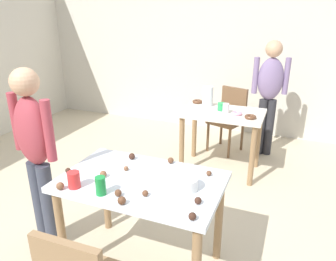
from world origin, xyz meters
name	(u,v)px	position (x,y,z in m)	size (l,w,h in m)	color
ground_plane	(131,255)	(0.00, 0.00, 0.00)	(6.40, 6.40, 0.00)	beige
wall_back	(227,49)	(0.00, 3.20, 1.30)	(6.40, 0.10, 2.60)	beige
dining_table_near	(142,193)	(0.14, -0.05, 0.64)	(1.12, 0.70, 0.75)	silver
dining_table_far	(222,122)	(0.31, 1.72, 0.61)	(0.94, 0.61, 0.75)	silver
chair_far_table	(229,116)	(0.26, 2.38, 0.50)	(0.51, 0.51, 0.87)	brown
person_girl_near	(35,147)	(-0.70, -0.13, 0.89)	(0.46, 0.26, 1.48)	#383D4C
person_adult_far	(269,89)	(0.75, 2.41, 0.90)	(0.45, 0.27, 1.51)	#28282D
mixing_bowl	(185,183)	(0.46, -0.06, 0.79)	(0.17, 0.17, 0.08)	white
soda_can	(101,186)	(-0.01, -0.32, 0.81)	(0.07, 0.07, 0.12)	#198438
fork_near	(117,162)	(-0.15, 0.11, 0.75)	(0.17, 0.02, 0.01)	silver
cup_near_0	(74,180)	(-0.22, -0.31, 0.81)	(0.08, 0.08, 0.11)	red
cake_ball_0	(68,171)	(-0.39, -0.17, 0.77)	(0.04, 0.04, 0.04)	#3D2319
cake_ball_1	(118,193)	(0.10, -0.30, 0.77)	(0.05, 0.05, 0.05)	brown
cake_ball_2	(132,156)	(-0.07, 0.20, 0.78)	(0.05, 0.05, 0.05)	#3D2319
cake_ball_3	(192,216)	(0.61, -0.35, 0.77)	(0.05, 0.05, 0.05)	#3D2319
cake_ball_4	(145,193)	(0.26, -0.23, 0.77)	(0.04, 0.04, 0.04)	brown
cake_ball_5	(126,168)	(-0.02, 0.02, 0.77)	(0.04, 0.04, 0.04)	brown
cake_ball_6	(198,201)	(0.59, -0.19, 0.77)	(0.04, 0.04, 0.04)	#3D2319
cake_ball_7	(60,186)	(-0.29, -0.37, 0.78)	(0.05, 0.05, 0.05)	brown
cake_ball_8	(103,174)	(-0.12, -0.13, 0.77)	(0.05, 0.05, 0.05)	brown
cake_ball_9	(209,173)	(0.56, 0.17, 0.77)	(0.04, 0.04, 0.04)	brown
cake_ball_10	(122,201)	(0.17, -0.37, 0.78)	(0.05, 0.05, 0.05)	brown
cake_ball_11	(171,160)	(0.24, 0.25, 0.77)	(0.05, 0.05, 0.05)	brown
pitcher_far	(208,96)	(0.08, 1.88, 0.87)	(0.13, 0.13, 0.24)	white
cup_far_0	(226,108)	(0.35, 1.68, 0.81)	(0.07, 0.07, 0.11)	white
cup_far_1	(221,107)	(0.28, 1.75, 0.80)	(0.09, 0.09, 0.09)	green
donut_far_0	(237,113)	(0.48, 1.65, 0.77)	(0.12, 0.12, 0.04)	pink
donut_far_1	(197,102)	(-0.07, 1.96, 0.77)	(0.13, 0.13, 0.04)	brown
donut_far_2	(250,117)	(0.64, 1.58, 0.77)	(0.13, 0.13, 0.04)	brown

